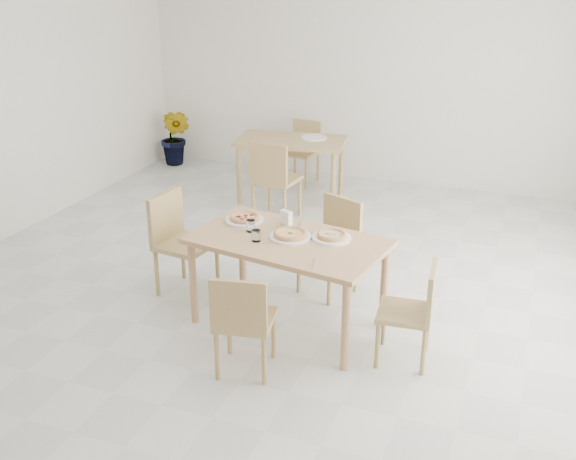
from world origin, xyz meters
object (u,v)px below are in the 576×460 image
(pizza_margherita, at_px, (290,234))
(napkin_holder, at_px, (286,219))
(plate_margherita, at_px, (290,237))
(plate_empty, at_px, (314,138))
(main_table, at_px, (288,249))
(chair_east, at_px, (415,307))
(chair_back_s, at_px, (273,176))
(chair_south, at_px, (242,318))
(pizza_mushroom, at_px, (332,235))
(tumbler_b, at_px, (251,226))
(chair_west, at_px, (178,236))
(plate_mushroom, at_px, (332,238))
(potted_plant, at_px, (176,137))
(tumbler_a, at_px, (256,236))
(pizza_pepperoni, at_px, (245,217))
(chair_back_n, at_px, (303,147))
(plate_pepperoni, at_px, (245,220))
(chair_north, at_px, (334,239))
(second_table, at_px, (291,147))

(pizza_margherita, relative_size, napkin_holder, 2.41)
(plate_margherita, bearing_deg, napkin_holder, 118.23)
(plate_empty, bearing_deg, main_table, -74.90)
(chair_east, height_order, chair_back_s, chair_back_s)
(chair_south, bearing_deg, plate_margherita, -104.18)
(pizza_mushroom, distance_m, tumbler_b, 0.65)
(chair_south, height_order, chair_back_s, chair_back_s)
(main_table, xyz_separation_m, chair_west, (-1.12, 0.23, -0.15))
(plate_mushroom, height_order, napkin_holder, napkin_holder)
(potted_plant, bearing_deg, tumbler_a, -52.58)
(pizza_pepperoni, bearing_deg, chair_south, -66.96)
(chair_back_n, bearing_deg, plate_pepperoni, -71.34)
(potted_plant, bearing_deg, chair_north, -41.80)
(tumbler_b, bearing_deg, main_table, -7.22)
(chair_south, xyz_separation_m, tumbler_b, (-0.29, 0.82, 0.34))
(tumbler_a, relative_size, napkin_holder, 0.70)
(chair_east, bearing_deg, tumbler_a, -97.48)
(potted_plant, bearing_deg, plate_mushroom, -45.83)
(plate_pepperoni, xyz_separation_m, plate_empty, (-0.33, 2.73, 0.00))
(chair_west, distance_m, potted_plant, 3.89)
(chair_back_n, height_order, potted_plant, chair_back_n)
(chair_south, xyz_separation_m, chair_north, (0.20, 1.50, 0.03))
(main_table, height_order, pizza_mushroom, pizza_mushroom)
(plate_mushroom, bearing_deg, chair_north, 104.82)
(chair_south, xyz_separation_m, pizza_margherita, (0.05, 0.81, 0.32))
(tumbler_a, bearing_deg, plate_empty, 100.73)
(main_table, xyz_separation_m, pizza_mushroom, (0.31, 0.13, 0.12))
(main_table, bearing_deg, chair_back_s, 124.29)
(main_table, relative_size, napkin_holder, 12.51)
(chair_north, height_order, potted_plant, chair_north)
(plate_margherita, bearing_deg, potted_plant, 130.71)
(tumbler_b, height_order, napkin_holder, napkin_holder)
(potted_plant, bearing_deg, napkin_holder, -48.59)
(pizza_pepperoni, height_order, potted_plant, pizza_pepperoni)
(main_table, relative_size, chair_north, 1.91)
(chair_east, height_order, potted_plant, potted_plant)
(plate_pepperoni, bearing_deg, chair_north, 38.57)
(chair_back_n, bearing_deg, chair_east, -52.20)
(chair_north, xyz_separation_m, chair_east, (0.89, -0.90, -0.04))
(potted_plant, bearing_deg, pizza_pepperoni, -52.45)
(chair_south, height_order, pizza_pepperoni, pizza_pepperoni)
(main_table, xyz_separation_m, plate_margherita, (0.01, 0.03, 0.09))
(pizza_mushroom, height_order, plate_empty, pizza_mushroom)
(second_table, bearing_deg, plate_margherita, -77.06)
(pizza_pepperoni, bearing_deg, plate_empty, 96.87)
(pizza_pepperoni, xyz_separation_m, tumbler_a, (0.25, -0.35, 0.01))
(pizza_margherita, bearing_deg, potted_plant, 130.71)
(main_table, bearing_deg, chair_east, -0.03)
(pizza_mushroom, height_order, napkin_holder, napkin_holder)
(plate_margherita, distance_m, pizza_mushroom, 0.32)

